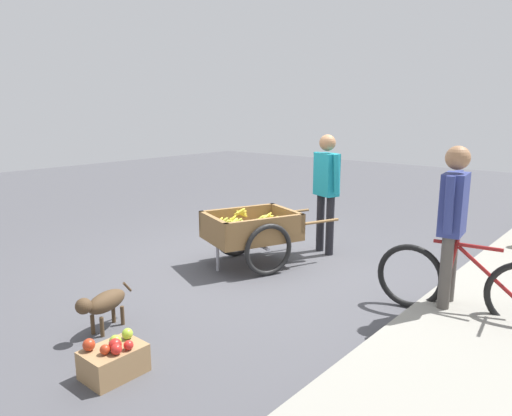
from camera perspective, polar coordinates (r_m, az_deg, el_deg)
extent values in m
plane|color=#47474C|center=(6.12, 0.37, -6.90)|extent=(24.00, 24.00, 0.00)
cube|color=olive|center=(6.02, -0.56, -3.25)|extent=(1.32, 1.15, 0.10)
cube|color=olive|center=(5.76, -5.15, -2.24)|extent=(0.35, 0.77, 0.24)
cube|color=olive|center=(6.23, 3.68, -1.14)|extent=(0.35, 0.77, 0.24)
cube|color=olive|center=(5.66, 1.17, -2.45)|extent=(1.05, 0.46, 0.24)
cube|color=olive|center=(6.30, -2.13, -0.98)|extent=(1.05, 0.46, 0.24)
torus|color=black|center=(5.67, 1.51, -5.05)|extent=(0.62, 0.29, 0.64)
torus|color=black|center=(6.42, -2.39, -3.03)|extent=(0.62, 0.29, 0.64)
cylinder|color=#9E9EA8|center=(6.04, -0.56, -3.98)|extent=(0.36, 0.83, 0.04)
cylinder|color=olive|center=(6.13, 7.78, -1.64)|extent=(0.53, 0.23, 0.04)
cylinder|color=olive|center=(6.67, 4.36, -0.45)|extent=(0.53, 0.23, 0.04)
cylinder|color=#9E9EA8|center=(5.89, -4.63, -5.91)|extent=(0.04, 0.04, 0.35)
ellipsoid|color=gold|center=(6.26, 1.55, -1.26)|extent=(0.18, 0.11, 0.13)
ellipsoid|color=gold|center=(6.25, 1.48, -1.19)|extent=(0.19, 0.05, 0.08)
ellipsoid|color=gold|center=(6.23, 1.39, -1.13)|extent=(0.18, 0.13, 0.08)
ellipsoid|color=gold|center=(6.22, 1.30, -1.06)|extent=(0.18, 0.10, 0.14)
ellipsoid|color=gold|center=(5.78, 0.60, -1.81)|extent=(0.17, 0.12, 0.15)
ellipsoid|color=gold|center=(5.77, 0.50, -1.74)|extent=(0.18, 0.13, 0.09)
ellipsoid|color=gold|center=(5.76, 0.45, -1.67)|extent=(0.19, 0.09, 0.05)
ellipsoid|color=gold|center=(5.74, 0.39, -1.59)|extent=(0.19, 0.05, 0.09)
ellipsoid|color=gold|center=(5.73, 0.29, -1.52)|extent=(0.18, 0.10, 0.14)
ellipsoid|color=gold|center=(5.81, -3.72, -1.92)|extent=(0.18, 0.10, 0.14)
ellipsoid|color=gold|center=(5.80, -3.83, -1.85)|extent=(0.18, 0.13, 0.07)
ellipsoid|color=gold|center=(5.79, -3.93, -1.78)|extent=(0.17, 0.15, 0.08)
ellipsoid|color=gold|center=(5.77, -4.05, -1.72)|extent=(0.18, 0.11, 0.15)
ellipsoid|color=gold|center=(5.85, 0.90, -1.64)|extent=(0.18, 0.12, 0.13)
ellipsoid|color=gold|center=(5.84, 0.84, -1.57)|extent=(0.19, 0.06, 0.09)
ellipsoid|color=gold|center=(5.82, 0.72, -1.51)|extent=(0.18, 0.14, 0.09)
ellipsoid|color=gold|center=(5.81, 0.61, -1.44)|extent=(0.17, 0.08, 0.15)
ellipsoid|color=gold|center=(5.98, -2.45, -1.94)|extent=(0.17, 0.14, 0.13)
ellipsoid|color=gold|center=(5.97, -2.55, -1.87)|extent=(0.19, 0.07, 0.08)
ellipsoid|color=gold|center=(5.95, -2.65, -1.81)|extent=(0.18, 0.14, 0.09)
ellipsoid|color=gold|center=(5.94, -2.73, -1.74)|extent=(0.18, 0.05, 0.14)
ellipsoid|color=gold|center=(6.41, 1.48, -1.34)|extent=(0.18, 0.08, 0.14)
ellipsoid|color=gold|center=(6.40, 1.41, -1.28)|extent=(0.18, 0.14, 0.09)
ellipsoid|color=gold|center=(6.38, 1.32, -1.22)|extent=(0.19, 0.08, 0.08)
ellipsoid|color=gold|center=(6.37, 1.20, -1.16)|extent=(0.16, 0.13, 0.15)
ellipsoid|color=gold|center=(6.06, -2.63, -1.68)|extent=(0.17, 0.09, 0.15)
ellipsoid|color=gold|center=(6.05, -2.76, -1.61)|extent=(0.17, 0.15, 0.08)
ellipsoid|color=gold|center=(6.03, -2.86, -1.55)|extent=(0.19, 0.05, 0.08)
ellipsoid|color=gold|center=(6.02, -2.99, -1.49)|extent=(0.17, 0.09, 0.15)
ellipsoid|color=gold|center=(5.83, -2.64, -2.45)|extent=(0.17, 0.10, 0.16)
ellipsoid|color=gold|center=(5.81, -2.78, -2.39)|extent=(0.17, 0.15, 0.08)
ellipsoid|color=gold|center=(5.80, -2.89, -2.32)|extent=(0.18, 0.14, 0.09)
ellipsoid|color=gold|center=(5.79, -2.99, -2.26)|extent=(0.18, 0.08, 0.14)
ellipsoid|color=gold|center=(5.80, 1.13, -1.61)|extent=(0.18, 0.11, 0.13)
ellipsoid|color=gold|center=(5.79, 1.06, -1.54)|extent=(0.17, 0.16, 0.09)
ellipsoid|color=gold|center=(5.77, 0.94, -1.48)|extent=(0.17, 0.15, 0.09)
ellipsoid|color=gold|center=(5.76, 0.86, -1.41)|extent=(0.18, 0.08, 0.13)
ellipsoid|color=gold|center=(5.93, -2.08, -2.06)|extent=(0.17, 0.12, 0.14)
ellipsoid|color=gold|center=(5.92, -2.15, -1.99)|extent=(0.18, 0.14, 0.10)
ellipsoid|color=gold|center=(5.91, -2.22, -1.92)|extent=(0.19, 0.09, 0.05)
ellipsoid|color=gold|center=(5.89, -2.32, -1.85)|extent=(0.18, 0.12, 0.11)
ellipsoid|color=gold|center=(5.88, -2.36, -1.78)|extent=(0.17, 0.11, 0.14)
ellipsoid|color=gold|center=(6.08, -4.20, -1.82)|extent=(0.18, 0.07, 0.13)
ellipsoid|color=gold|center=(6.07, -4.35, -1.76)|extent=(0.18, 0.11, 0.05)
ellipsoid|color=gold|center=(6.05, -4.53, -1.71)|extent=(0.18, 0.06, 0.15)
ellipsoid|color=gold|center=(6.22, 2.37, -1.56)|extent=(0.18, 0.12, 0.13)
ellipsoid|color=gold|center=(6.20, 2.24, -1.50)|extent=(0.18, 0.07, 0.05)
ellipsoid|color=gold|center=(6.19, 2.11, -1.44)|extent=(0.18, 0.11, 0.13)
ellipsoid|color=gold|center=(6.23, -1.71, -0.71)|extent=(0.18, 0.12, 0.13)
ellipsoid|color=gold|center=(6.22, -1.79, -0.65)|extent=(0.19, 0.08, 0.08)
ellipsoid|color=gold|center=(6.21, -1.90, -0.58)|extent=(0.17, 0.15, 0.09)
ellipsoid|color=gold|center=(6.19, -1.98, -0.51)|extent=(0.17, 0.13, 0.14)
cylinder|color=black|center=(6.53, 8.88, -2.14)|extent=(0.11, 0.11, 0.81)
cylinder|color=black|center=(6.70, 7.75, -1.75)|extent=(0.11, 0.11, 0.81)
cube|color=teal|center=(6.48, 8.49, 4.01)|extent=(0.31, 0.39, 0.57)
sphere|color=#9E704C|center=(6.44, 8.60, 7.78)|extent=(0.22, 0.22, 0.22)
cylinder|color=teal|center=(6.31, 9.69, 4.02)|extent=(0.08, 0.11, 0.52)
cylinder|color=teal|center=(6.66, 7.36, 4.49)|extent=(0.08, 0.12, 0.52)
torus|color=black|center=(5.01, 18.03, -7.82)|extent=(0.14, 0.66, 0.66)
cylinder|color=maroon|center=(4.80, 24.10, -4.14)|extent=(0.11, 0.60, 0.04)
cylinder|color=maroon|center=(4.87, 22.53, -5.94)|extent=(0.05, 0.11, 0.45)
cylinder|color=maroon|center=(4.85, 25.98, -6.96)|extent=(0.10, 0.53, 0.43)
ellipsoid|color=black|center=(4.80, 22.55, -2.90)|extent=(0.20, 0.08, 0.06)
cylinder|color=#4C4742|center=(5.02, 22.30, -7.17)|extent=(0.11, 0.11, 0.81)
cylinder|color=#4C4742|center=(4.82, 21.79, -7.93)|extent=(0.11, 0.11, 0.81)
cube|color=navy|center=(4.75, 22.70, 0.43)|extent=(0.36, 0.24, 0.58)
sphere|color=#9E704C|center=(4.69, 23.12, 5.58)|extent=(0.22, 0.22, 0.22)
cylinder|color=navy|center=(4.95, 23.20, 1.18)|extent=(0.08, 0.11, 0.52)
cylinder|color=navy|center=(4.53, 22.21, 0.33)|extent=(0.08, 0.09, 0.52)
ellipsoid|color=#4C3823|center=(4.55, -17.53, -10.66)|extent=(0.47, 0.29, 0.18)
sphere|color=#4C3823|center=(4.35, -20.04, -11.03)|extent=(0.14, 0.14, 0.14)
cylinder|color=#4C3823|center=(4.72, -15.23, -9.13)|extent=(0.11, 0.05, 0.12)
cylinder|color=#4C3823|center=(4.50, -18.04, -13.45)|extent=(0.04, 0.04, 0.18)
cylinder|color=#4C3823|center=(4.57, -19.05, -13.12)|extent=(0.04, 0.04, 0.18)
cylinder|color=#4C3823|center=(4.67, -15.77, -12.33)|extent=(0.04, 0.04, 0.18)
cylinder|color=#4C3823|center=(4.74, -16.78, -12.03)|extent=(0.04, 0.04, 0.18)
cylinder|color=orange|center=(8.11, 1.94, -1.33)|extent=(0.28, 0.28, 0.24)
cube|color=#99754C|center=(3.88, -16.73, -17.27)|extent=(0.44, 0.32, 0.22)
sphere|color=red|center=(3.72, -16.45, -15.98)|extent=(0.08, 0.08, 0.08)
sphere|color=#99BF33|center=(3.83, -16.56, -15.09)|extent=(0.09, 0.09, 0.09)
sphere|color=red|center=(3.76, -15.09, -15.64)|extent=(0.07, 0.07, 0.07)
sphere|color=red|center=(3.77, -16.59, -15.50)|extent=(0.10, 0.10, 0.10)
sphere|color=#B23319|center=(3.75, -17.71, -15.92)|extent=(0.07, 0.07, 0.07)
sphere|color=#B23319|center=(3.83, -19.46, -15.25)|extent=(0.09, 0.09, 0.09)
sphere|color=#99BF33|center=(3.92, -15.21, -14.38)|extent=(0.09, 0.09, 0.09)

